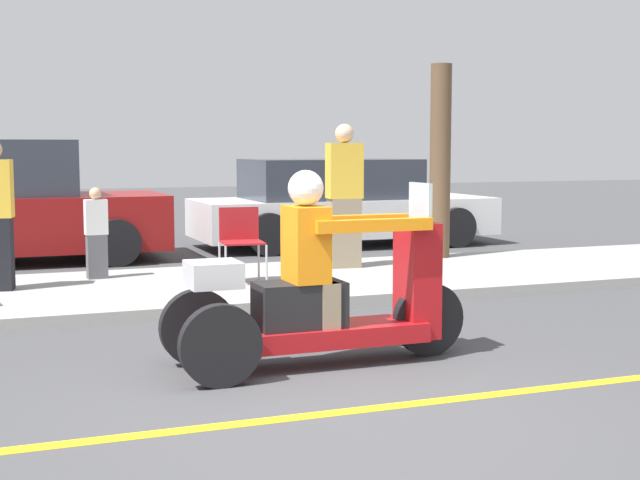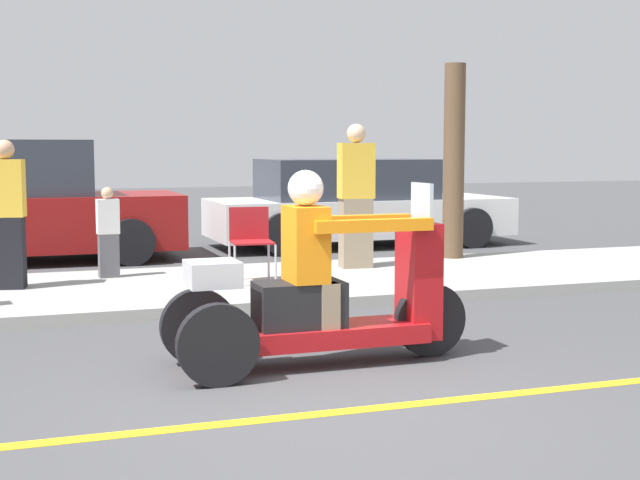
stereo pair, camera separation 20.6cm
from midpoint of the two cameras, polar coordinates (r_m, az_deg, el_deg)
The scene contains 9 objects.
ground_plane at distance 5.49m, azimuth 0.02°, elevation -11.01°, with size 60.00×60.00×0.00m, color #424244.
lane_stripe at distance 5.61m, azimuth 3.22°, elevation -10.61°, with size 24.00×0.12×0.01m.
sidewalk_strip at distance 9.81m, azimuth -9.72°, elevation -3.16°, with size 28.00×2.80×0.12m.
motorcycle_trike at distance 6.54m, azimuth -0.83°, elevation -3.63°, with size 2.30×0.75×1.44m.
spectator_end_of_line at distance 10.93m, azimuth 1.02°, elevation 2.67°, with size 0.44×0.29×1.76m.
spectator_far_back at distance 10.37m, azimuth -14.68°, elevation 0.33°, with size 0.25×0.16×1.03m.
folding_chair_curbside at distance 9.79m, azimuth -5.69°, elevation 0.22°, with size 0.51×0.51×0.82m.
parked_car_lot_left at distance 14.43m, azimuth 0.83°, elevation 2.28°, with size 4.84×1.99×1.41m.
tree_trunk at distance 12.03m, azimuth 7.21°, elevation 5.01°, with size 0.28×0.28×2.58m.
Camera 1 is at (-1.99, -4.86, 1.61)m, focal length 50.00 mm.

